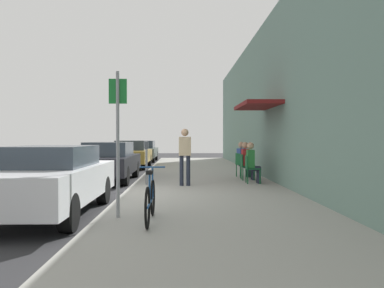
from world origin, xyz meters
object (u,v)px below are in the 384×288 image
Objects in this scene: parked_car_3 at (143,151)px; seated_patron_0 at (252,161)px; bicycle_0 at (150,200)px; cafe_chair_0 at (250,167)px; parking_meter at (146,160)px; seated_patron_2 at (243,158)px; parked_car_0 at (49,179)px; parked_car_1 at (109,161)px; parked_car_2 at (132,154)px; pedestrian_standing at (185,152)px; cafe_chair_2 at (241,163)px; cafe_chair_1 at (245,165)px; seated_patron_1 at (247,159)px; street_sign at (118,132)px.

seated_patron_0 is (4.84, -13.52, 0.10)m from parked_car_3.
cafe_chair_0 is at bearing 63.90° from bicycle_0.
parking_meter is 5.25m from bicycle_0.
parked_car_0 is at bearing -128.03° from seated_patron_2.
parking_meter is at bearing -83.58° from parked_car_3.
parked_car_0 is 1.00× the size of parked_car_1.
parked_car_3 is (0.00, 5.56, -0.02)m from parked_car_2.
parking_meter is 3.25m from cafe_chair_0.
parking_meter is 1.02× the size of seated_patron_2.
parked_car_1 is 2.59× the size of pedestrian_standing.
pedestrian_standing is (0.62, 4.91, 0.64)m from bicycle_0.
seated_patron_2 is (0.06, 0.01, 0.19)m from cafe_chair_2.
seated_patron_2 is (4.84, -11.62, 0.10)m from parked_car_3.
parked_car_1 is 4.85m from cafe_chair_1.
cafe_chair_1 is (4.78, 5.28, -0.10)m from parked_car_0.
seated_patron_0 reaches higher than cafe_chair_1.
pedestrian_standing reaches higher than seated_patron_2.
parking_meter is at bearing -146.66° from seated_patron_2.
seated_patron_2 is (0.00, 1.90, 0.00)m from seated_patron_0.
pedestrian_standing reaches higher than parking_meter.
seated_patron_1 is at bearing 0.10° from cafe_chair_1.
street_sign is at bearing 150.02° from bicycle_0.
parked_car_1 is (0.00, 6.10, -0.00)m from parked_car_0.
parking_meter is (1.55, -13.78, 0.17)m from parked_car_3.
parking_meter is at bearing -53.23° from parked_car_1.
parked_car_1 is 1.00× the size of parked_car_3.
parked_car_2 is at bearing 121.32° from seated_patron_0.
seated_patron_1 reaches higher than parked_car_0.
street_sign is 2.99× the size of cafe_chair_0.
parked_car_0 is at bearing -132.50° from seated_patron_1.
parked_car_1 is at bearing 170.33° from cafe_chair_1.
parked_car_2 is 8.45m from cafe_chair_1.
parking_meter reaches higher than parked_car_1.
street_sign reaches higher than parked_car_2.
parked_car_1 is 7.58m from bicycle_0.
cafe_chair_1 is (4.78, -0.82, -0.10)m from parked_car_1.
seated_patron_0 is (3.29, 0.26, -0.07)m from parking_meter.
street_sign is 6.16m from cafe_chair_0.
seated_patron_1 is (-0.00, 0.99, 0.00)m from seated_patron_0.
cafe_chair_2 is 0.20m from seated_patron_2.
parked_car_1 reaches higher than parked_car_3.
street_sign reaches higher than cafe_chair_2.
bicycle_0 is 1.97× the size of cafe_chair_2.
parked_car_0 is 1.94m from street_sign.
cafe_chair_2 is (3.23, 2.15, -0.26)m from parking_meter.
parked_car_3 is 5.06× the size of cafe_chair_2.
street_sign is at bearing -118.68° from seated_patron_1.
seated_patron_1 is at bearing 36.20° from pedestrian_standing.
parked_car_2 is 3.41× the size of seated_patron_1.
street_sign is at bearing -122.68° from cafe_chair_0.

